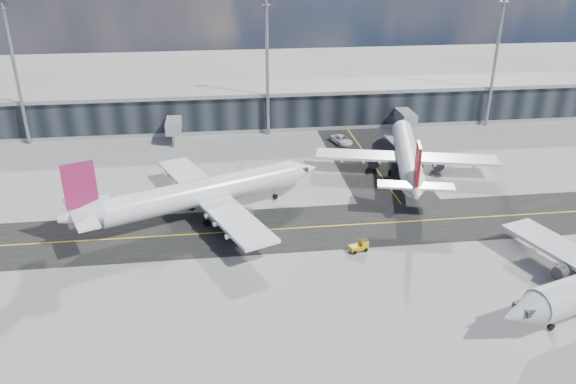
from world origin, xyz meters
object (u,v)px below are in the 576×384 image
at_px(airliner_af, 200,193).
at_px(baggage_tug, 360,246).
at_px(airliner_redtail, 407,156).
at_px(service_van, 342,140).

bearing_deg(airliner_af, baggage_tug, 36.27).
bearing_deg(airliner_af, airliner_redtail, 85.87).
height_order(airliner_af, service_van, airliner_af).
height_order(baggage_tug, service_van, service_van).
distance_m(airliner_af, service_van, 41.78).
xyz_separation_m(airliner_redtail, baggage_tug, (-14.69, -25.31, -2.96)).
bearing_deg(airliner_redtail, airliner_af, -147.37).
relative_size(baggage_tug, service_van, 0.46).
relative_size(airliner_af, service_van, 6.54).
height_order(airliner_redtail, service_van, airliner_redtail).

